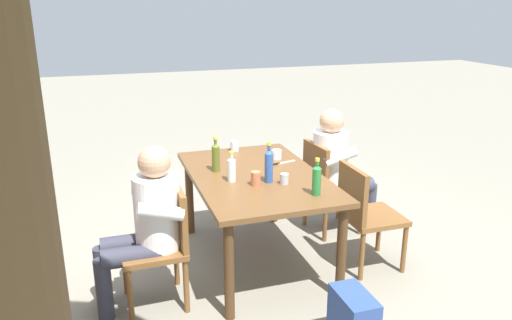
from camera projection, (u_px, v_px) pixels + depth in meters
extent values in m
plane|color=gray|center=(256.00, 260.00, 4.18)|extent=(24.00, 24.00, 0.00)
cube|color=brown|center=(256.00, 177.00, 3.95)|extent=(1.57, 1.00, 0.04)
cylinder|color=#4C311A|center=(342.00, 252.00, 3.56)|extent=(0.07, 0.07, 0.73)
cylinder|color=#4C311A|center=(274.00, 186.00, 4.83)|extent=(0.07, 0.07, 0.73)
cylinder|color=#4C311A|center=(229.00, 271.00, 3.31)|extent=(0.07, 0.07, 0.73)
cylinder|color=#4C311A|center=(190.00, 196.00, 4.58)|extent=(0.07, 0.07, 0.73)
cube|color=brown|center=(153.00, 249.00, 3.47)|extent=(0.45, 0.45, 0.04)
cube|color=brown|center=(179.00, 215.00, 3.46)|extent=(0.42, 0.05, 0.42)
cylinder|color=brown|center=(125.00, 269.00, 3.65)|extent=(0.04, 0.04, 0.41)
cylinder|color=brown|center=(130.00, 296.00, 3.31)|extent=(0.04, 0.04, 0.41)
cylinder|color=brown|center=(176.00, 260.00, 3.77)|extent=(0.04, 0.04, 0.41)
cylinder|color=brown|center=(186.00, 286.00, 3.43)|extent=(0.04, 0.04, 0.41)
cube|color=brown|center=(333.00, 187.00, 4.63)|extent=(0.47, 0.47, 0.04)
cube|color=brown|center=(316.00, 167.00, 4.48)|extent=(0.42, 0.07, 0.42)
cylinder|color=brown|center=(361.00, 214.00, 4.60)|extent=(0.04, 0.04, 0.41)
cylinder|color=brown|center=(339.00, 199.00, 4.93)|extent=(0.04, 0.04, 0.41)
cylinder|color=brown|center=(325.00, 220.00, 4.46)|extent=(0.04, 0.04, 0.41)
cylinder|color=brown|center=(305.00, 205.00, 4.79)|extent=(0.04, 0.04, 0.41)
cube|color=brown|center=(373.00, 217.00, 3.99)|extent=(0.44, 0.44, 0.04)
cube|color=brown|center=(352.00, 193.00, 3.86)|extent=(0.42, 0.04, 0.42)
cylinder|color=brown|center=(404.00, 249.00, 3.94)|extent=(0.04, 0.04, 0.41)
cylinder|color=brown|center=(379.00, 229.00, 4.29)|extent=(0.04, 0.04, 0.41)
cylinder|color=brown|center=(362.00, 256.00, 3.83)|extent=(0.04, 0.04, 0.41)
cylinder|color=brown|center=(339.00, 235.00, 4.18)|extent=(0.04, 0.04, 0.41)
cylinder|color=white|center=(157.00, 212.00, 3.40)|extent=(0.32, 0.32, 0.52)
sphere|color=tan|center=(154.00, 162.00, 3.29)|extent=(0.22, 0.22, 0.22)
cylinder|color=#383847|center=(130.00, 244.00, 3.50)|extent=(0.14, 0.40, 0.14)
cylinder|color=#383847|center=(103.00, 276.00, 3.51)|extent=(0.11, 0.11, 0.45)
cylinder|color=white|center=(153.00, 191.00, 3.55)|extent=(0.09, 0.31, 0.16)
cylinder|color=#383847|center=(132.00, 256.00, 3.34)|extent=(0.14, 0.40, 0.14)
cylinder|color=#383847|center=(104.00, 290.00, 3.35)|extent=(0.11, 0.11, 0.45)
cylinder|color=white|center=(161.00, 212.00, 3.21)|extent=(0.09, 0.31, 0.16)
cylinder|color=white|center=(330.00, 159.00, 4.53)|extent=(0.32, 0.32, 0.52)
sphere|color=tan|center=(332.00, 121.00, 4.42)|extent=(0.22, 0.22, 0.22)
cylinder|color=#383847|center=(353.00, 187.00, 4.59)|extent=(0.14, 0.40, 0.14)
cylinder|color=#383847|center=(370.00, 206.00, 4.71)|extent=(0.11, 0.11, 0.45)
cylinder|color=white|center=(340.00, 157.00, 4.33)|extent=(0.09, 0.31, 0.16)
cylinder|color=#383847|center=(343.00, 180.00, 4.75)|extent=(0.14, 0.40, 0.14)
cylinder|color=#383847|center=(360.00, 200.00, 4.88)|extent=(0.11, 0.11, 0.45)
cylinder|color=white|center=(321.00, 146.00, 4.68)|extent=(0.09, 0.31, 0.16)
cylinder|color=#566623|center=(216.00, 159.00, 3.99)|extent=(0.06, 0.06, 0.21)
cone|color=#566623|center=(216.00, 145.00, 3.95)|extent=(0.06, 0.06, 0.03)
cylinder|color=#566623|center=(215.00, 141.00, 3.94)|extent=(0.03, 0.03, 0.03)
cylinder|color=yellow|center=(215.00, 138.00, 3.94)|extent=(0.03, 0.03, 0.02)
cylinder|color=#2D56A3|center=(269.00, 168.00, 3.74)|extent=(0.06, 0.06, 0.23)
cone|color=#2D56A3|center=(269.00, 151.00, 3.70)|extent=(0.06, 0.06, 0.03)
cylinder|color=#2D56A3|center=(269.00, 147.00, 3.69)|extent=(0.03, 0.03, 0.03)
cylinder|color=yellow|center=(269.00, 144.00, 3.69)|extent=(0.03, 0.03, 0.03)
cylinder|color=white|center=(232.00, 171.00, 3.76)|extent=(0.06, 0.06, 0.17)
cone|color=white|center=(231.00, 159.00, 3.73)|extent=(0.06, 0.06, 0.02)
cylinder|color=white|center=(231.00, 156.00, 3.73)|extent=(0.03, 0.03, 0.02)
cylinder|color=yellow|center=(231.00, 153.00, 3.72)|extent=(0.03, 0.03, 0.02)
cylinder|color=#287A38|center=(317.00, 182.00, 3.50)|extent=(0.06, 0.06, 0.20)
cone|color=#287A38|center=(317.00, 167.00, 3.46)|extent=(0.06, 0.06, 0.03)
cylinder|color=#287A38|center=(317.00, 163.00, 3.46)|extent=(0.03, 0.03, 0.03)
cylinder|color=yellow|center=(317.00, 160.00, 3.45)|extent=(0.03, 0.03, 0.02)
cylinder|color=white|center=(277.00, 154.00, 4.32)|extent=(0.08, 0.08, 0.08)
cylinder|color=#BC6B47|center=(256.00, 179.00, 3.69)|extent=(0.07, 0.07, 0.11)
cylinder|color=#B2B7BC|center=(284.00, 179.00, 3.73)|extent=(0.07, 0.07, 0.08)
cylinder|color=silver|center=(235.00, 146.00, 4.56)|extent=(0.08, 0.08, 0.09)
cube|color=silver|center=(286.00, 162.00, 4.24)|extent=(0.07, 0.18, 0.01)
cube|color=black|center=(276.00, 164.00, 4.18)|extent=(0.04, 0.08, 0.01)
cube|color=maroon|center=(231.00, 180.00, 5.46)|extent=(0.30, 0.15, 0.41)
cube|color=maroon|center=(240.00, 186.00, 5.51)|extent=(0.21, 0.06, 0.18)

